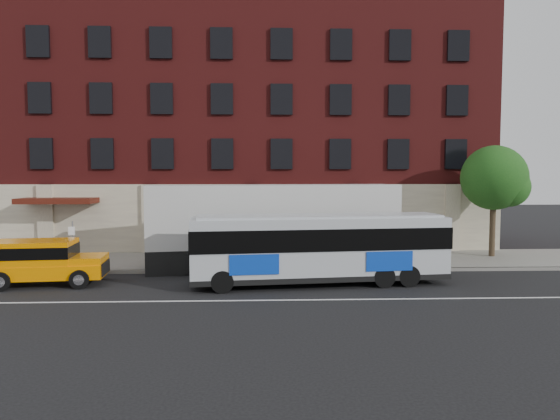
{
  "coord_description": "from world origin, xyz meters",
  "views": [
    {
      "loc": [
        0.46,
        -18.25,
        4.72
      ],
      "look_at": [
        1.41,
        5.5,
        3.06
      ],
      "focal_mm": 32.51,
      "sensor_mm": 36.0,
      "label": 1
    }
  ],
  "objects_px": {
    "city_bus": "(319,246)",
    "shipping_container": "(274,227)",
    "sign_pole": "(73,243)",
    "street_tree": "(495,180)",
    "yellow_suv": "(42,260)"
  },
  "relations": [
    {
      "from": "shipping_container",
      "to": "sign_pole",
      "type": "bearing_deg",
      "value": -173.23
    },
    {
      "from": "city_bus",
      "to": "yellow_suv",
      "type": "height_order",
      "value": "city_bus"
    },
    {
      "from": "sign_pole",
      "to": "street_tree",
      "type": "height_order",
      "value": "street_tree"
    },
    {
      "from": "yellow_suv",
      "to": "sign_pole",
      "type": "bearing_deg",
      "value": 82.0
    },
    {
      "from": "sign_pole",
      "to": "street_tree",
      "type": "bearing_deg",
      "value": 8.61
    },
    {
      "from": "sign_pole",
      "to": "yellow_suv",
      "type": "height_order",
      "value": "sign_pole"
    },
    {
      "from": "yellow_suv",
      "to": "shipping_container",
      "type": "bearing_deg",
      "value": 20.52
    },
    {
      "from": "street_tree",
      "to": "shipping_container",
      "type": "height_order",
      "value": "street_tree"
    },
    {
      "from": "yellow_suv",
      "to": "shipping_container",
      "type": "height_order",
      "value": "shipping_container"
    },
    {
      "from": "sign_pole",
      "to": "shipping_container",
      "type": "relative_size",
      "value": 0.19
    },
    {
      "from": "sign_pole",
      "to": "yellow_suv",
      "type": "xyz_separation_m",
      "value": [
        -0.37,
        -2.61,
        -0.35
      ]
    },
    {
      "from": "city_bus",
      "to": "shipping_container",
      "type": "height_order",
      "value": "shipping_container"
    },
    {
      "from": "city_bus",
      "to": "yellow_suv",
      "type": "bearing_deg",
      "value": 178.49
    },
    {
      "from": "street_tree",
      "to": "shipping_container",
      "type": "relative_size",
      "value": 0.48
    },
    {
      "from": "street_tree",
      "to": "sign_pole",
      "type": "bearing_deg",
      "value": -171.39
    }
  ]
}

